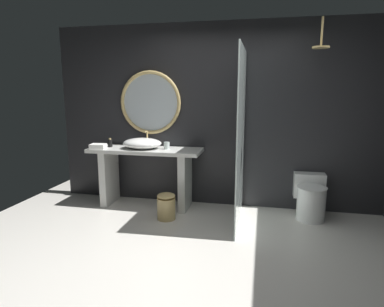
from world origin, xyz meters
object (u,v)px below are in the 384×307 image
at_px(vessel_sink, 142,143).
at_px(rain_shower_head, 321,44).
at_px(toilet, 310,197).
at_px(waste_bin, 166,206).
at_px(folded_hand_towel, 98,146).
at_px(soap_dispenser, 110,143).
at_px(round_wall_mirror, 150,103).
at_px(tumbler_cup, 167,146).

bearing_deg(vessel_sink, rain_shower_head, -3.86).
height_order(vessel_sink, toilet, vessel_sink).
relative_size(waste_bin, folded_hand_towel, 1.70).
xyz_separation_m(vessel_sink, soap_dispenser, (-0.51, 0.03, -0.02)).
relative_size(soap_dispenser, toilet, 0.23).
bearing_deg(waste_bin, vessel_sink, 137.66).
bearing_deg(toilet, round_wall_mirror, 173.85).
bearing_deg(toilet, soap_dispenser, 179.82).
distance_m(tumbler_cup, toilet, 2.06).
bearing_deg(rain_shower_head, toilet, 80.60).
xyz_separation_m(vessel_sink, toilet, (2.32, 0.02, -0.65)).
distance_m(tumbler_cup, waste_bin, 0.86).
height_order(vessel_sink, soap_dispenser, vessel_sink).
height_order(round_wall_mirror, rain_shower_head, rain_shower_head).
xyz_separation_m(waste_bin, folded_hand_towel, (-1.08, 0.27, 0.71)).
distance_m(soap_dispenser, folded_hand_towel, 0.21).
height_order(tumbler_cup, folded_hand_towel, tumbler_cup).
height_order(round_wall_mirror, folded_hand_towel, round_wall_mirror).
relative_size(toilet, folded_hand_towel, 2.76).
bearing_deg(folded_hand_towel, soap_dispenser, 63.68).
bearing_deg(soap_dispenser, vessel_sink, -3.54).
height_order(rain_shower_head, waste_bin, rain_shower_head).
bearing_deg(round_wall_mirror, folded_hand_towel, -146.54).
relative_size(tumbler_cup, toilet, 0.18).
xyz_separation_m(round_wall_mirror, rain_shower_head, (2.25, -0.42, 0.70)).
bearing_deg(round_wall_mirror, vessel_sink, -98.40).
bearing_deg(toilet, folded_hand_towel, -176.47).
height_order(soap_dispenser, round_wall_mirror, round_wall_mirror).
distance_m(vessel_sink, round_wall_mirror, 0.62).
bearing_deg(soap_dispenser, round_wall_mirror, 23.25).
height_order(soap_dispenser, rain_shower_head, rain_shower_head).
bearing_deg(tumbler_cup, folded_hand_towel, -169.26).
relative_size(rain_shower_head, waste_bin, 0.99).
height_order(tumbler_cup, waste_bin, tumbler_cup).
xyz_separation_m(round_wall_mirror, waste_bin, (0.43, -0.70, -1.31)).
xyz_separation_m(toilet, folded_hand_towel, (-2.93, -0.18, 0.61)).
bearing_deg(rain_shower_head, tumbler_cup, 174.72).
relative_size(rain_shower_head, toilet, 0.61).
bearing_deg(round_wall_mirror, waste_bin, -58.25).
relative_size(rain_shower_head, folded_hand_towel, 1.69).
bearing_deg(round_wall_mirror, toilet, -6.15).
distance_m(rain_shower_head, waste_bin, 2.73).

